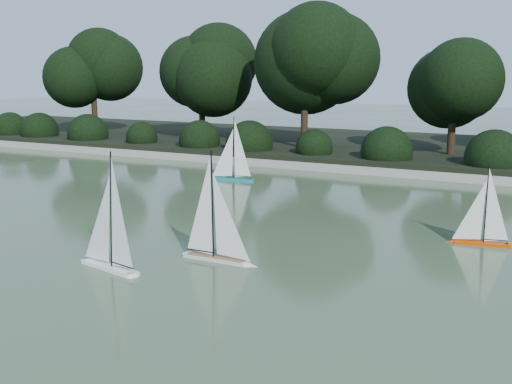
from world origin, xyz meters
TOP-DOWN VIEW (x-y plane):
  - ground at (0.00, 0.00)m, footprint 80.00×80.00m
  - pond_coping at (0.00, 9.00)m, footprint 40.00×0.35m
  - far_bank at (0.00, 13.00)m, footprint 40.00×8.00m
  - tree_line at (1.23, 11.44)m, footprint 26.31×3.93m
  - shrub_hedge at (0.00, 9.90)m, footprint 29.10×1.10m
  - sailboat_white_a at (-1.16, 0.20)m, footprint 1.18×0.44m
  - sailboat_white_b at (0.03, 1.13)m, footprint 1.15×0.20m
  - sailboat_orange at (2.89, 3.60)m, footprint 0.93×0.31m
  - sailboat_teal at (-3.08, 6.73)m, footprint 1.15×0.35m

SIDE VIEW (x-z plane):
  - ground at x=0.00m, z-range 0.00..0.00m
  - pond_coping at x=0.00m, z-range 0.00..0.18m
  - far_bank at x=0.00m, z-range 0.00..0.30m
  - sailboat_orange at x=2.89m, z-range -0.43..0.83m
  - sailboat_white_b at x=0.03m, z-range -0.55..1.03m
  - sailboat_teal at x=-3.08m, z-range -0.53..1.02m
  - sailboat_white_a at x=-1.16m, z-range -0.55..1.06m
  - shrub_hedge at x=0.00m, z-range -0.10..1.00m
  - tree_line at x=1.23m, z-range 0.45..4.83m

